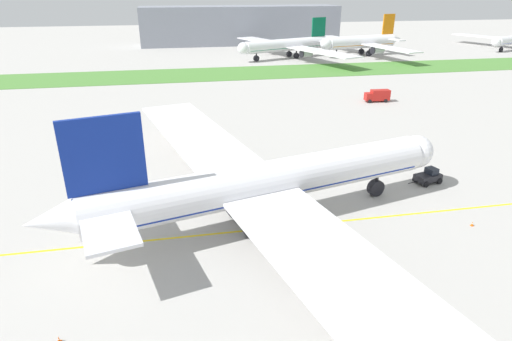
% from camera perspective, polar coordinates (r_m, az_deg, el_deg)
% --- Properties ---
extents(ground_plane, '(600.00, 600.00, 0.00)m').
position_cam_1_polar(ground_plane, '(56.18, 5.23, -5.77)').
color(ground_plane, '#ADAAA5').
rests_on(ground_plane, ground).
extents(apron_taxi_line, '(280.00, 0.36, 0.01)m').
position_cam_1_polar(apron_taxi_line, '(53.82, 6.06, -7.22)').
color(apron_taxi_line, yellow).
rests_on(apron_taxi_line, ground).
extents(grass_median_strip, '(320.00, 24.00, 0.10)m').
position_cam_1_polar(grass_median_strip, '(147.70, -5.29, 12.66)').
color(grass_median_strip, '#4C8438').
rests_on(grass_median_strip, ground).
extents(airliner_foreground, '(51.51, 83.81, 15.81)m').
position_cam_1_polar(airliner_foreground, '(51.80, 1.03, -1.64)').
color(airliner_foreground, white).
rests_on(airliner_foreground, ground).
extents(pushback_tug, '(5.73, 3.29, 2.29)m').
position_cam_1_polar(pushback_tug, '(69.13, 21.92, -0.72)').
color(pushback_tug, '#26262B').
rests_on(pushback_tug, ground).
extents(ground_crew_wingwalker_port, '(0.30, 0.55, 1.59)m').
position_cam_1_polar(ground_crew_wingwalker_port, '(39.16, 16.66, -20.05)').
color(ground_crew_wingwalker_port, black).
rests_on(ground_crew_wingwalker_port, ground).
extents(traffic_cone_port_wing, '(0.36, 0.36, 0.58)m').
position_cam_1_polar(traffic_cone_port_wing, '(59.55, 26.78, -6.33)').
color(traffic_cone_port_wing, '#F2590C').
rests_on(traffic_cone_port_wing, ground).
extents(traffic_cone_starboard_wing, '(0.36, 0.36, 0.58)m').
position_cam_1_polar(traffic_cone_starboard_wing, '(41.61, -24.71, -19.69)').
color(traffic_cone_starboard_wing, '#F2590C').
rests_on(traffic_cone_starboard_wing, ground).
extents(service_truck_baggage_loader, '(6.34, 2.76, 3.02)m').
position_cam_1_polar(service_truck_baggage_loader, '(114.56, 15.84, 9.56)').
color(service_truck_baggage_loader, '#B21E19').
rests_on(service_truck_baggage_loader, ground).
extents(parked_airliner_far_left, '(44.14, 71.43, 15.20)m').
position_cam_1_polar(parked_airliner_far_left, '(180.57, 4.32, 16.28)').
color(parked_airliner_far_left, white).
rests_on(parked_airliner_far_left, ground).
extents(parked_airliner_far_centre, '(39.65, 61.28, 16.35)m').
position_cam_1_polar(parked_airliner_far_centre, '(191.59, 13.93, 16.21)').
color(parked_airliner_far_centre, white).
rests_on(parked_airliner_far_centre, ground).
extents(terminal_building, '(97.45, 20.00, 18.00)m').
position_cam_1_polar(terminal_building, '(226.23, -2.07, 18.73)').
color(terminal_building, gray).
rests_on(terminal_building, ground).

